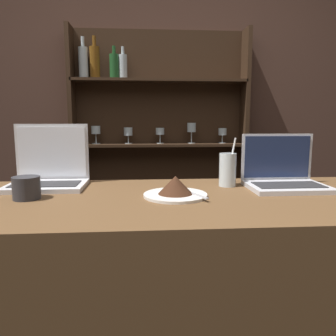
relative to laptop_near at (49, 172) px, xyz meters
The scene contains 8 objects.
bar_counter 0.73m from the laptop_near, 27.96° to the right, with size 2.07×0.69×0.96m.
back_wall 1.34m from the laptop_near, 70.41° to the left, with size 7.00×0.06×2.70m.
back_shelf 1.25m from the laptop_near, 66.55° to the left, with size 1.31×0.18×1.89m.
laptop_near is the anchor object (origin of this frame).
laptop_far 0.96m from the laptop_near, ahead, with size 0.31×0.23×0.21m.
cake_plate 0.55m from the laptop_near, 23.71° to the right, with size 0.23×0.23×0.07m.
water_glass 0.74m from the laptop_near, ahead, with size 0.07×0.07×0.20m.
coffee_cup 0.22m from the laptop_near, 93.97° to the right, with size 0.09×0.09×0.08m.
Camera 1 is at (-0.04, -0.79, 1.23)m, focal length 35.00 mm.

